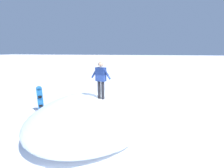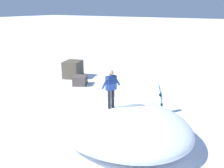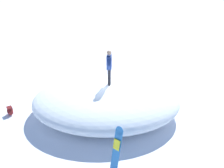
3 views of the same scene
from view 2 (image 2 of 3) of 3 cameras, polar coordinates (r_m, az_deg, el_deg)
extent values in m
plane|color=white|center=(11.98, -0.36, -11.52)|extent=(240.00, 240.00, 0.00)
ellipsoid|color=white|center=(11.76, 1.26, -8.22)|extent=(8.21, 7.13, 1.42)
cylinder|color=black|center=(11.35, 0.18, -3.09)|extent=(0.14, 0.14, 0.81)
cylinder|color=black|center=(11.23, -0.60, -3.31)|extent=(0.14, 0.14, 0.81)
cube|color=navy|center=(11.07, -0.21, 0.24)|extent=(0.35, 0.49, 0.60)
sphere|color=tan|center=(10.96, -0.21, 2.46)|extent=(0.22, 0.22, 0.22)
cylinder|color=navy|center=(11.25, 1.02, 0.79)|extent=(0.20, 0.39, 0.50)
cylinder|color=navy|center=(10.87, -1.49, 0.21)|extent=(0.20, 0.39, 0.50)
cube|color=#2672BF|center=(14.47, 10.61, -3.42)|extent=(0.44, 0.43, 1.54)
cylinder|color=#2672BF|center=(14.20, 10.16, -0.52)|extent=(0.23, 0.29, 0.29)
cube|color=yellow|center=(14.38, 10.62, -2.39)|extent=(0.21, 0.25, 0.37)
cube|color=black|center=(14.36, 10.28, -2.39)|extent=(0.18, 0.21, 0.12)
cube|color=black|center=(14.57, 10.61, -4.44)|extent=(0.18, 0.21, 0.12)
cube|color=brown|center=(21.75, -8.42, 3.15)|extent=(1.66, 1.87, 1.36)
cube|color=#534743|center=(19.69, -6.90, 0.76)|extent=(1.34, 1.41, 0.66)
camera|label=1|loc=(14.25, -27.08, 6.30)|focal=24.71mm
camera|label=3|loc=(18.53, 23.60, 16.58)|focal=36.15mm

